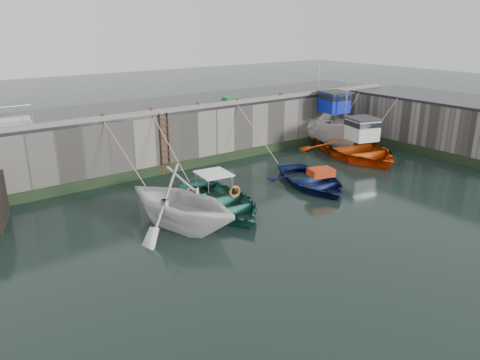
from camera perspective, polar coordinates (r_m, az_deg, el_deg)
ground at (r=18.39m, az=11.60°, el=-5.82°), size 120.00×120.00×0.00m
quay_back at (r=27.37m, az=-7.90°, el=5.86°), size 30.00×5.00×3.00m
quay_right at (r=30.94m, az=26.76°, el=5.52°), size 5.00×15.00×3.00m
road_back at (r=27.06m, az=-8.05°, el=9.12°), size 30.00×5.00×0.16m
road_right at (r=30.67m, az=27.19°, el=8.38°), size 5.00×15.00×0.16m
kerb_back at (r=25.02m, az=-5.44°, el=8.86°), size 30.00×0.30×0.20m
algae_back at (r=25.55m, az=-5.02°, el=2.14°), size 30.00×0.08×0.50m
algae_right at (r=29.02m, az=24.07°, el=2.58°), size 0.08×15.00×0.50m
ladder at (r=24.21m, az=-9.09°, el=4.33°), size 0.51×0.08×3.20m
boat_near_white at (r=18.36m, az=-7.15°, el=-5.61°), size 5.80×6.27×2.73m
boat_near_white_rope at (r=22.04m, az=-12.81°, el=-1.70°), size 0.04×4.60×3.10m
boat_near_blue at (r=19.89m, az=-2.50°, el=-3.50°), size 4.54×5.93×1.14m
boat_near_blue_rope at (r=23.19m, az=-8.17°, el=-0.38°), size 0.04×4.10×3.10m
boat_near_navy at (r=22.92m, az=8.74°, el=-0.64°), size 4.78×5.75×1.03m
boat_near_navy_rope at (r=25.87m, az=2.22°, el=1.84°), size 0.04×4.25×3.10m
boat_far_white at (r=30.64m, az=10.59°, el=6.27°), size 3.54×6.85×5.52m
boat_far_orange at (r=28.36m, az=13.83°, el=3.80°), size 6.70×8.10×4.45m
fish_crate at (r=27.14m, az=-1.58°, el=9.81°), size 0.67×0.57×0.29m
railing at (r=22.96m, az=-26.10°, el=6.40°), size 1.60×1.05×1.00m
bollard_a at (r=22.98m, az=-16.39°, el=7.40°), size 0.18×0.18×0.28m
bollard_b at (r=23.93m, az=-10.75°, el=8.26°), size 0.18×0.18×0.28m
bollard_c at (r=25.20m, az=-5.17°, el=9.03°), size 0.18×0.18×0.28m
bollard_d at (r=26.62m, az=-0.33°, el=9.63°), size 0.18×0.18×0.28m
bollard_e at (r=28.60m, az=4.94°, el=10.20°), size 0.18×0.18×0.28m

